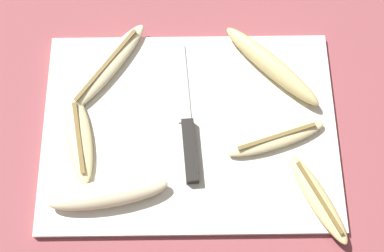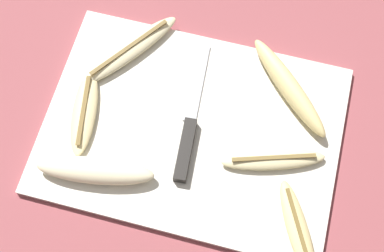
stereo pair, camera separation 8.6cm
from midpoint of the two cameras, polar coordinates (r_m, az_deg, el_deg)
name	(u,v)px [view 2 (the right image)]	position (r m, az deg, el deg)	size (l,w,h in m)	color
ground_plane	(192,131)	(0.88, 2.77, -0.88)	(4.00, 4.00, 0.00)	#93474C
cutting_board	(192,130)	(0.87, 2.79, -0.74)	(0.48, 0.34, 0.01)	silver
knife	(186,135)	(0.85, 2.20, -1.33)	(0.04, 0.25, 0.02)	black
banana_spotted_left	(298,230)	(0.83, 14.15, -11.07)	(0.10, 0.15, 0.02)	#DBC684
banana_bright_far	(95,170)	(0.83, -7.41, -5.10)	(0.19, 0.07, 0.03)	beige
banana_golden_short	(289,87)	(0.90, 13.00, 3.76)	(0.17, 0.17, 0.04)	#EDD689
banana_soft_right	(273,159)	(0.85, 11.49, -3.88)	(0.17, 0.08, 0.02)	beige
banana_cream_curved	(130,50)	(0.92, -4.04, 7.78)	(0.15, 0.19, 0.02)	beige
banana_ripe_center	(84,112)	(0.88, -8.71, 1.14)	(0.07, 0.16, 0.02)	beige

